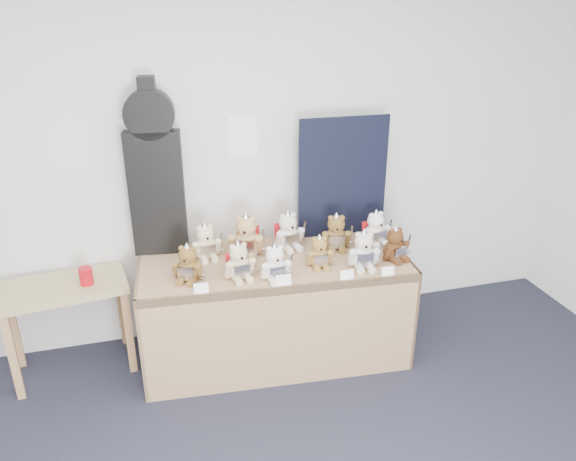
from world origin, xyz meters
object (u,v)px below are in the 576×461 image
object	(u,v)px
teddy_back_centre_left	(246,237)
side_table	(66,301)
teddy_back_centre_right	(288,232)
teddy_back_right	(336,234)
guitar_case	(155,171)
teddy_back_left	(206,243)
red_cup	(86,276)
teddy_front_right	(319,253)
teddy_back_end	(376,230)
teddy_front_end	(395,245)
teddy_front_far_right	(364,251)
display_table	(276,286)
teddy_front_far_left	(188,265)
teddy_front_centre	(275,264)
teddy_front_left	(239,262)

from	to	relation	value
teddy_back_centre_left	side_table	bearing A→B (deg)	-164.19
teddy_back_centre_right	teddy_back_right	distance (m)	0.34
guitar_case	teddy_back_left	xyz separation A→B (m)	(0.29, -0.18, -0.48)
guitar_case	red_cup	distance (m)	0.83
side_table	teddy_back_centre_right	size ratio (longest dim) A/B	2.85
teddy_front_right	teddy_back_end	distance (m)	0.55
teddy_front_end	teddy_front_far_right	bearing A→B (deg)	171.75
side_table	teddy_front_right	world-z (taller)	teddy_front_right
display_table	teddy_front_far_left	size ratio (longest dim) A/B	6.99
side_table	teddy_back_centre_right	distance (m)	1.58
side_table	teddy_back_left	distance (m)	1.02
teddy_front_far_right	teddy_back_centre_right	world-z (taller)	teddy_back_centre_right
teddy_front_centre	teddy_front_right	xyz separation A→B (m)	(0.33, 0.10, -0.01)
teddy_front_right	teddy_front_end	distance (m)	0.53
display_table	teddy_front_end	distance (m)	0.86
teddy_front_left	teddy_front_right	bearing A→B (deg)	-6.91
side_table	teddy_back_right	distance (m)	1.90
guitar_case	teddy_back_centre_right	world-z (taller)	guitar_case
display_table	teddy_front_left	xyz separation A→B (m)	(-0.27, -0.11, 0.27)
side_table	teddy_back_right	bearing A→B (deg)	-11.77
red_cup	teddy_front_centre	world-z (taller)	teddy_front_centre
teddy_front_left	side_table	bearing A→B (deg)	151.80
teddy_front_centre	teddy_back_right	size ratio (longest dim) A/B	0.93
teddy_front_left	teddy_front_end	bearing A→B (deg)	-10.37
teddy_back_left	teddy_back_end	bearing A→B (deg)	-10.42
teddy_front_far_left	guitar_case	bearing A→B (deg)	129.24
red_cup	teddy_back_left	world-z (taller)	teddy_back_left
teddy_front_left	teddy_front_far_left	bearing A→B (deg)	160.25
guitar_case	teddy_front_centre	world-z (taller)	guitar_case
teddy_front_centre	teddy_back_centre_left	xyz separation A→B (m)	(-0.11, 0.39, 0.03)
display_table	teddy_front_centre	world-z (taller)	teddy_front_centre
teddy_front_centre	teddy_back_centre_left	size ratio (longest dim) A/B	0.79
teddy_front_left	teddy_back_right	bearing A→B (deg)	9.47
teddy_front_left	teddy_back_end	world-z (taller)	teddy_back_end
teddy_front_right	teddy_back_end	bearing A→B (deg)	30.40
teddy_back_left	teddy_back_centre_left	world-z (taller)	teddy_back_centre_left
side_table	display_table	bearing A→B (deg)	-18.69
teddy_back_left	teddy_back_centre_right	bearing A→B (deg)	-5.13
teddy_back_end	teddy_front_right	bearing A→B (deg)	-168.09
teddy_back_right	side_table	bearing A→B (deg)	-171.98
guitar_case	teddy_back_centre_right	size ratio (longest dim) A/B	4.02
teddy_back_centre_left	teddy_back_centre_right	bearing A→B (deg)	26.95
teddy_front_far_right	display_table	bearing A→B (deg)	171.20
teddy_front_far_left	teddy_back_centre_left	distance (m)	0.50
display_table	teddy_front_left	distance (m)	0.40
teddy_front_far_right	side_table	bearing A→B (deg)	176.15
teddy_back_centre_right	teddy_back_left	bearing A→B (deg)	169.28
teddy_front_right	teddy_back_centre_left	bearing A→B (deg)	152.11
teddy_front_right	teddy_front_far_left	bearing A→B (deg)	-176.58
side_table	teddy_front_far_left	xyz separation A→B (m)	(0.80, -0.33, 0.33)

